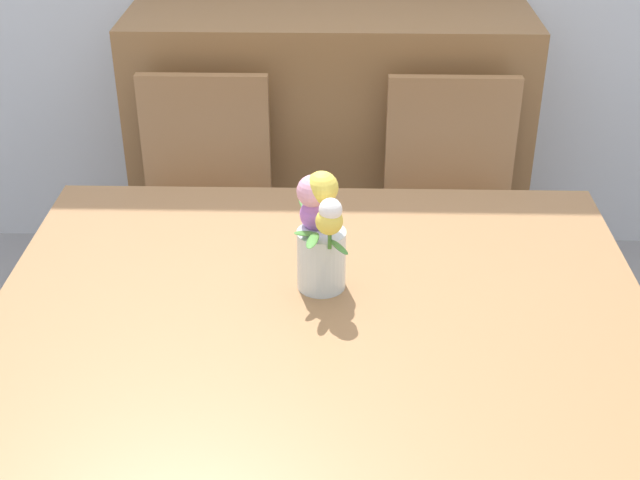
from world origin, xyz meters
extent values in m
cube|color=#9E7047|center=(0.00, 0.00, 0.71)|extent=(1.45, 1.11, 0.04)
cylinder|color=#9E7047|center=(-0.65, 0.47, 0.34)|extent=(0.07, 0.07, 0.69)
cylinder|color=#9E7047|center=(0.65, 0.47, 0.34)|extent=(0.07, 0.07, 0.69)
cube|color=#9E7047|center=(-0.40, 0.81, 0.46)|extent=(0.42, 0.42, 0.04)
cylinder|color=#9E7047|center=(-0.22, 0.63, 0.22)|extent=(0.04, 0.04, 0.44)
cylinder|color=#9E7047|center=(-0.58, 0.63, 0.22)|extent=(0.04, 0.04, 0.44)
cylinder|color=#9E7047|center=(-0.22, 0.99, 0.22)|extent=(0.04, 0.04, 0.44)
cylinder|color=#9E7047|center=(-0.58, 0.99, 0.22)|extent=(0.04, 0.04, 0.44)
cube|color=#9E7047|center=(-0.40, 1.01, 0.69)|extent=(0.42, 0.04, 0.42)
cube|color=#9E7047|center=(0.40, 0.81, 0.46)|extent=(0.42, 0.42, 0.04)
cylinder|color=#9E7047|center=(0.58, 0.63, 0.22)|extent=(0.04, 0.04, 0.44)
cylinder|color=#9E7047|center=(0.22, 0.63, 0.22)|extent=(0.04, 0.04, 0.44)
cylinder|color=#9E7047|center=(0.58, 0.99, 0.22)|extent=(0.04, 0.04, 0.44)
cylinder|color=#9E7047|center=(0.22, 0.99, 0.22)|extent=(0.04, 0.04, 0.44)
cube|color=#9E7047|center=(0.40, 1.01, 0.69)|extent=(0.42, 0.04, 0.42)
cube|color=olive|center=(0.00, 1.33, 0.50)|extent=(1.40, 0.44, 1.00)
sphere|color=#B7933D|center=(-0.30, 1.10, 0.78)|extent=(0.04, 0.04, 0.04)
sphere|color=#B7933D|center=(0.30, 1.10, 0.78)|extent=(0.04, 0.04, 0.04)
sphere|color=#B7933D|center=(-0.30, 1.10, 0.38)|extent=(0.04, 0.04, 0.04)
sphere|color=#B7933D|center=(0.30, 1.10, 0.38)|extent=(0.04, 0.04, 0.04)
cylinder|color=silver|center=(0.00, 0.06, 0.80)|extent=(0.11, 0.11, 0.14)
sphere|color=#B266C6|center=(-0.01, 0.09, 0.90)|extent=(0.07, 0.07, 0.07)
cylinder|color=#478438|center=(-0.01, 0.09, 0.88)|extent=(0.01, 0.01, 0.04)
sphere|color=#EFD14C|center=(0.02, 0.01, 0.93)|extent=(0.06, 0.06, 0.06)
cylinder|color=#478438|center=(0.02, 0.01, 0.89)|extent=(0.01, 0.01, 0.07)
sphere|color=#B266C6|center=(-0.01, 0.09, 0.92)|extent=(0.06, 0.06, 0.06)
cylinder|color=#478438|center=(-0.01, 0.09, 0.89)|extent=(0.01, 0.01, 0.06)
sphere|color=white|center=(0.02, 0.01, 0.96)|extent=(0.05, 0.05, 0.05)
cylinder|color=#478438|center=(0.02, 0.01, 0.91)|extent=(0.01, 0.01, 0.09)
sphere|color=#EA9EBC|center=(-0.02, 0.09, 0.96)|extent=(0.07, 0.07, 0.07)
cylinder|color=#478438|center=(-0.02, 0.09, 0.91)|extent=(0.01, 0.01, 0.10)
sphere|color=#EFD14C|center=(0.00, 0.08, 0.97)|extent=(0.07, 0.07, 0.07)
cylinder|color=#478438|center=(0.00, 0.08, 0.91)|extent=(0.01, 0.01, 0.11)
ellipsoid|color=#478438|center=(-0.03, 0.03, 0.88)|extent=(0.07, 0.06, 0.03)
ellipsoid|color=#478438|center=(-0.02, -0.01, 0.89)|extent=(0.04, 0.07, 0.01)
ellipsoid|color=#478438|center=(0.04, -0.02, 0.88)|extent=(0.06, 0.07, 0.01)
ellipsoid|color=#478438|center=(-0.04, 0.14, 0.89)|extent=(0.05, 0.07, 0.03)
camera|label=1|loc=(0.04, -1.59, 1.81)|focal=48.62mm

